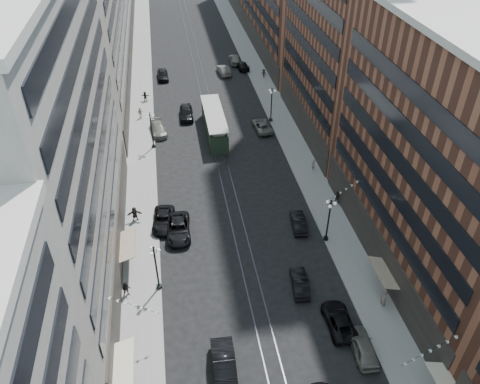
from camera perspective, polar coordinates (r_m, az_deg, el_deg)
ground at (r=73.59m, az=-3.32°, el=8.02°), size 220.00×220.00×0.00m
sidewalk_west at (r=82.29m, az=-11.93°, el=10.60°), size 4.00×180.00×0.15m
sidewalk_east at (r=84.02m, az=3.47°, el=11.90°), size 4.00×180.00×0.15m
rail_west at (r=82.40m, az=-4.66°, el=11.28°), size 0.12×180.00×0.02m
rail_east at (r=82.51m, az=-3.68°, el=11.36°), size 0.12×180.00×0.02m
building_west_mid at (r=44.16m, az=-22.03°, el=4.96°), size 8.00×36.00×28.00m
building_east_mid at (r=46.22m, az=22.76°, el=3.28°), size 8.00×30.00×24.00m
lamppost_sw_far at (r=45.68m, az=-10.19°, el=-8.92°), size 1.03×1.14×5.52m
lamppost_sw_mid at (r=67.48m, az=-10.74°, el=7.56°), size 1.03×1.14×5.52m
lamppost_se_far at (r=50.99m, az=10.76°, el=-3.25°), size 1.03×1.14×5.52m
lamppost_se_mid at (r=73.56m, az=3.85°, el=10.70°), size 1.03×1.14×5.52m
streetcar at (r=70.79m, az=-3.14°, el=8.27°), size 2.79×12.58×3.48m
car_2 at (r=52.85m, az=-7.53°, el=-4.46°), size 2.85×5.79×1.58m
car_4 at (r=43.47m, az=14.74°, el=-17.76°), size 2.07×4.67×1.56m
car_5 at (r=40.96m, az=-1.93°, el=-20.58°), size 2.06×5.49×1.79m
pedestrian_2 at (r=47.12m, az=-13.70°, el=-11.42°), size 0.87×0.51×1.74m
pedestrian_4 at (r=47.01m, az=17.15°, el=-12.27°), size 0.55×1.11×1.86m
car_7 at (r=54.38m, az=-9.32°, el=-3.38°), size 2.90×5.35×1.42m
car_8 at (r=72.22m, az=-9.94°, el=7.58°), size 2.73×5.39×1.50m
car_9 at (r=90.71m, az=-9.41°, el=13.94°), size 2.10×4.89×1.65m
car_10 at (r=53.81m, az=7.15°, el=-3.65°), size 1.96×4.44×1.42m
car_11 at (r=72.18m, az=2.70°, el=8.07°), size 2.64×5.23×1.42m
car_12 at (r=94.00m, az=0.27°, el=15.17°), size 2.51×5.02×1.40m
car_13 at (r=76.01m, az=-6.57°, el=9.59°), size 2.27×5.29×1.78m
car_14 at (r=91.69m, az=-2.00°, el=14.64°), size 2.33×5.03×1.60m
pedestrian_5 at (r=55.29m, az=-12.72°, el=-2.62°), size 1.74×0.59×1.84m
pedestrian_6 at (r=76.88m, az=-12.06°, el=9.42°), size 1.10×0.82×1.71m
pedestrian_7 at (r=57.77m, az=11.71°, el=-0.62°), size 0.92×0.75×1.67m
pedestrian_8 at (r=63.10m, az=8.91°, el=3.34°), size 0.77×0.74×1.77m
pedestrian_9 at (r=89.74m, az=2.92°, el=14.23°), size 1.16×0.83×1.66m
car_extra_0 at (r=96.64m, az=-0.61°, el=15.90°), size 2.25×5.24×1.76m
car_extra_1 at (r=44.81m, az=11.98°, el=-15.07°), size 2.33×4.98×1.38m
car_extra_2 at (r=47.18m, az=7.30°, el=-10.88°), size 2.00×4.45×1.42m
pedestrian_extra_0 at (r=82.33m, az=-11.48°, el=11.37°), size 1.57×0.88×1.63m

